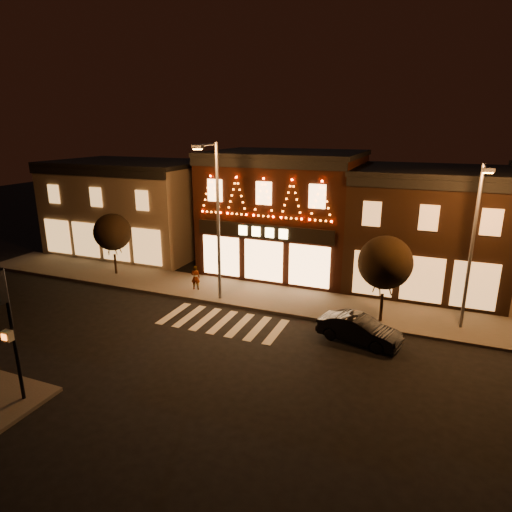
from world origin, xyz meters
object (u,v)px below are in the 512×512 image
Objects in this scene: traffic_signal_near at (5,311)px; pedestrian at (196,278)px; streetlamp_mid at (215,211)px; dark_sedan at (359,329)px.

traffic_signal_near reaches higher than pedestrian.
streetlamp_mid reaches higher than traffic_signal_near.
traffic_signal_near is 3.36× the size of pedestrian.
streetlamp_mid is 5.04m from pedestrian.
pedestrian is at bearing 87.56° from traffic_signal_near.
streetlamp_mid reaches higher than dark_sedan.
streetlamp_mid is at bearing 89.94° from dark_sedan.
dark_sedan is (8.50, -1.95, -4.76)m from streetlamp_mid.
dark_sedan is (10.81, 9.69, -3.11)m from traffic_signal_near.
traffic_signal_near is at bearing -105.74° from streetlamp_mid.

